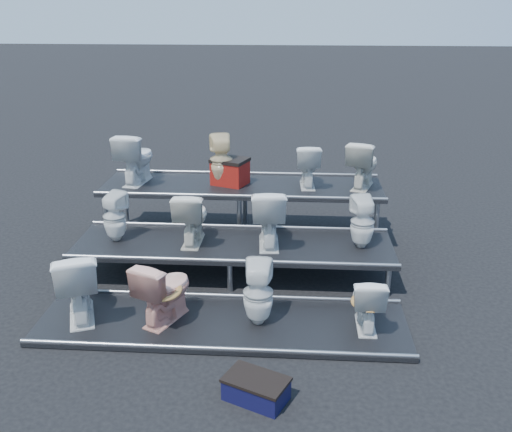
# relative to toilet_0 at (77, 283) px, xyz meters

# --- Properties ---
(ground) EXTENTS (80.00, 80.00, 0.00)m
(ground) POSITION_rel_toilet_0_xyz_m (1.65, 1.30, -0.48)
(ground) COLOR black
(ground) RESTS_ON ground
(tier_front) EXTENTS (4.20, 1.20, 0.06)m
(tier_front) POSITION_rel_toilet_0_xyz_m (1.65, 0.00, -0.45)
(tier_front) COLOR black
(tier_front) RESTS_ON ground
(tier_mid) EXTENTS (4.20, 1.20, 0.46)m
(tier_mid) POSITION_rel_toilet_0_xyz_m (1.65, 1.30, -0.25)
(tier_mid) COLOR black
(tier_mid) RESTS_ON ground
(tier_back) EXTENTS (4.20, 1.20, 0.86)m
(tier_back) POSITION_rel_toilet_0_xyz_m (1.65, 2.60, -0.05)
(tier_back) COLOR black
(tier_back) RESTS_ON ground
(toilet_0) EXTENTS (0.74, 0.94, 0.85)m
(toilet_0) POSITION_rel_toilet_0_xyz_m (0.00, 0.00, 0.00)
(toilet_0) COLOR white
(toilet_0) RESTS_ON tier_front
(toilet_1) EXTENTS (0.69, 0.85, 0.75)m
(toilet_1) POSITION_rel_toilet_0_xyz_m (1.00, 0.00, -0.05)
(toilet_1) COLOR #ECA793
(toilet_1) RESTS_ON tier_front
(toilet_2) EXTENTS (0.34, 0.35, 0.75)m
(toilet_2) POSITION_rel_toilet_0_xyz_m (2.06, 0.00, -0.05)
(toilet_2) COLOR white
(toilet_2) RESTS_ON tier_front
(toilet_3) EXTENTS (0.36, 0.63, 0.64)m
(toilet_3) POSITION_rel_toilet_0_xyz_m (3.26, 0.00, -0.10)
(toilet_3) COLOR white
(toilet_3) RESTS_ON tier_front
(toilet_4) EXTENTS (0.39, 0.39, 0.67)m
(toilet_4) POSITION_rel_toilet_0_xyz_m (0.06, 1.30, 0.31)
(toilet_4) COLOR white
(toilet_4) RESTS_ON tier_mid
(toilet_5) EXTENTS (0.41, 0.71, 0.72)m
(toilet_5) POSITION_rel_toilet_0_xyz_m (1.10, 1.30, 0.34)
(toilet_5) COLOR silver
(toilet_5) RESTS_ON tier_mid
(toilet_6) EXTENTS (0.49, 0.80, 0.79)m
(toilet_6) POSITION_rel_toilet_0_xyz_m (2.11, 1.30, 0.37)
(toilet_6) COLOR white
(toilet_6) RESTS_ON tier_mid
(toilet_7) EXTENTS (0.37, 0.37, 0.69)m
(toilet_7) POSITION_rel_toilet_0_xyz_m (3.32, 1.30, 0.32)
(toilet_7) COLOR white
(toilet_7) RESTS_ON tier_mid
(toilet_8) EXTENTS (0.55, 0.82, 0.78)m
(toilet_8) POSITION_rel_toilet_0_xyz_m (0.04, 2.60, 0.76)
(toilet_8) COLOR white
(toilet_8) RESTS_ON tier_back
(toilet_9) EXTENTS (0.41, 0.42, 0.76)m
(toilet_9) POSITION_rel_toilet_0_xyz_m (1.34, 2.60, 0.75)
(toilet_9) COLOR beige
(toilet_9) RESTS_ON tier_back
(toilet_10) EXTENTS (0.39, 0.65, 0.65)m
(toilet_10) POSITION_rel_toilet_0_xyz_m (2.63, 2.60, 0.70)
(toilet_10) COLOR white
(toilet_10) RESTS_ON tier_back
(toilet_11) EXTENTS (0.61, 0.79, 0.71)m
(toilet_11) POSITION_rel_toilet_0_xyz_m (3.44, 2.60, 0.73)
(toilet_11) COLOR silver
(toilet_11) RESTS_ON tier_back
(red_crate) EXTENTS (0.59, 0.54, 0.35)m
(red_crate) POSITION_rel_toilet_0_xyz_m (1.46, 2.62, 0.55)
(red_crate) COLOR maroon
(red_crate) RESTS_ON tier_back
(step_stool) EXTENTS (0.65, 0.54, 0.20)m
(step_stool) POSITION_rel_toilet_0_xyz_m (2.12, -1.25, -0.38)
(step_stool) COLOR black
(step_stool) RESTS_ON ground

